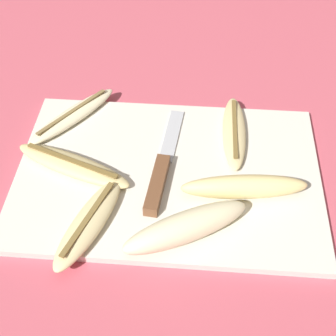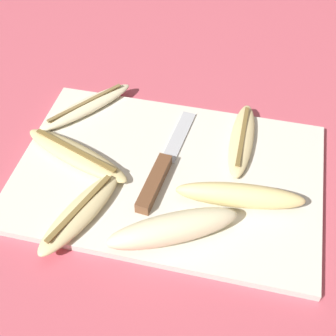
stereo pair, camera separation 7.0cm
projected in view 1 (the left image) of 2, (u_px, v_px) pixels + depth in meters
name	position (u px, v px, depth m)	size (l,w,h in m)	color
ground_plane	(168.00, 178.00, 0.72)	(4.00, 4.00, 0.00)	#C65160
cutting_board	(168.00, 175.00, 0.71)	(0.46, 0.31, 0.01)	silver
knife	(160.00, 175.00, 0.69)	(0.04, 0.22, 0.02)	brown
banana_spotted_left	(73.00, 165.00, 0.70)	(0.20, 0.11, 0.02)	#DBC684
banana_golden_short	(244.00, 187.00, 0.66)	(0.18, 0.05, 0.04)	#EDD689
banana_ripe_center	(89.00, 223.00, 0.63)	(0.09, 0.17, 0.02)	beige
banana_bright_far	(73.00, 116.00, 0.78)	(0.14, 0.17, 0.02)	beige
banana_mellow_near	(234.00, 132.00, 0.75)	(0.04, 0.17, 0.02)	beige
banana_pale_long	(186.00, 227.00, 0.62)	(0.18, 0.12, 0.04)	beige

